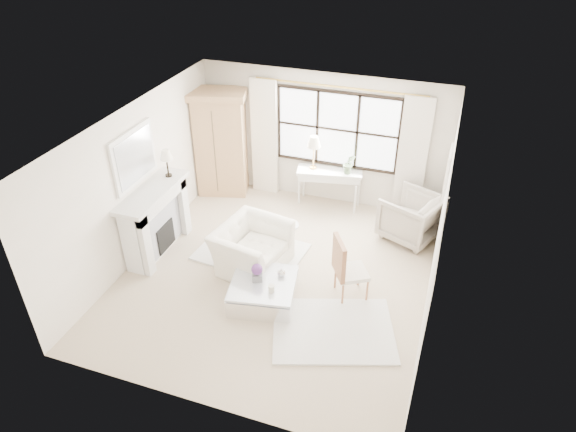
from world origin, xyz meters
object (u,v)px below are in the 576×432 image
(club_armchair, at_px, (252,248))
(console_table, at_px, (329,187))
(coffee_table, at_px, (263,291))
(armoire, at_px, (221,143))

(club_armchair, bearing_deg, console_table, -5.52)
(console_table, xyz_separation_m, coffee_table, (-0.21, -3.18, -0.22))
(coffee_table, bearing_deg, club_armchair, 112.98)
(armoire, xyz_separation_m, console_table, (2.29, 0.18, -0.74))
(coffee_table, bearing_deg, armoire, 114.18)
(club_armchair, height_order, coffee_table, club_armchair)
(console_table, relative_size, coffee_table, 1.17)
(club_armchair, distance_m, coffee_table, 0.93)
(armoire, xyz_separation_m, coffee_table, (2.08, -3.00, -0.96))
(armoire, bearing_deg, coffee_table, -70.44)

